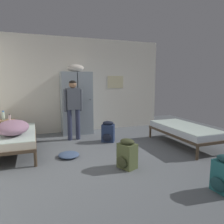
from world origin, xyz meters
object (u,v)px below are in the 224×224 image
at_px(person_traveler, 73,104).
at_px(backpack_navy, 108,132).
at_px(bedding_heap, 13,127).
at_px(bed_left_rear, 14,137).
at_px(clothes_pile_denim, 69,155).
at_px(lotion_bottle, 10,117).
at_px(locker_bank, 76,102).
at_px(bed_right, 184,130).
at_px(shelf_unit, 8,128).
at_px(backpack_olive, 127,154).
at_px(water_bottle, 3,116).

xyz_separation_m(person_traveler, backpack_navy, (0.80, -0.52, -0.71)).
bearing_deg(bedding_heap, bed_left_rear, 92.10).
bearing_deg(backpack_navy, clothes_pile_denim, -146.06).
bearing_deg(lotion_bottle, backpack_navy, -21.88).
bearing_deg(person_traveler, locker_bank, 72.21).
bearing_deg(bed_right, clothes_pile_denim, 176.83).
distance_m(locker_bank, lotion_bottle, 1.86).
bearing_deg(backpack_navy, bedding_heap, -170.61).
relative_size(shelf_unit, bedding_heap, 0.64).
bearing_deg(shelf_unit, backpack_olive, -50.51).
distance_m(bedding_heap, person_traveler, 1.70).
distance_m(bed_left_rear, water_bottle, 1.25).
xyz_separation_m(water_bottle, backpack_navy, (2.56, -1.03, -0.42)).
bearing_deg(bed_right, bed_left_rear, 168.61).
bearing_deg(backpack_olive, backpack_navy, 82.16).
xyz_separation_m(shelf_unit, bed_right, (4.16, -1.94, 0.04)).
xyz_separation_m(bed_right, bed_left_rear, (-3.91, 0.79, 0.00)).
height_order(bed_right, bedding_heap, bedding_heap).
xyz_separation_m(shelf_unit, clothes_pile_denim, (1.33, -1.78, -0.30)).
bearing_deg(shelf_unit, bed_left_rear, -77.74).
xyz_separation_m(person_traveler, clothes_pile_denim, (-0.35, -1.29, -0.92)).
bearing_deg(bed_left_rear, shelf_unit, 102.26).
xyz_separation_m(bed_left_rear, backpack_olive, (1.99, -1.57, -0.12)).
xyz_separation_m(locker_bank, clothes_pile_denim, (-0.56, -1.96, -0.92)).
height_order(shelf_unit, backpack_navy, shelf_unit).
bearing_deg(backpack_olive, shelf_unit, 129.49).
distance_m(water_bottle, clothes_pile_denim, 2.37).
height_order(bed_right, backpack_olive, backpack_olive).
bearing_deg(bed_right, water_bottle, 155.22).
bearing_deg(person_traveler, lotion_bottle, 164.34).
bearing_deg(bed_left_rear, backpack_navy, 3.67).
xyz_separation_m(shelf_unit, backpack_olive, (2.24, -2.72, -0.09)).
height_order(shelf_unit, clothes_pile_denim, shelf_unit).
height_order(bedding_heap, person_traveler, person_traveler).
distance_m(backpack_navy, clothes_pile_denim, 1.40).
relative_size(bedding_heap, backpack_navy, 1.62).
bearing_deg(clothes_pile_denim, bed_left_rear, 149.67).
height_order(bed_right, person_traveler, person_traveler).
height_order(shelf_unit, bed_left_rear, shelf_unit).
xyz_separation_m(bed_right, water_bottle, (-4.24, 1.96, 0.30)).
bearing_deg(bed_right, shelf_unit, 155.03).
bearing_deg(water_bottle, person_traveler, -16.20).
height_order(locker_bank, lotion_bottle, locker_bank).
bearing_deg(shelf_unit, bed_right, -24.97).
height_order(bed_left_rear, bedding_heap, bedding_heap).
xyz_separation_m(bedding_heap, water_bottle, (-0.34, 1.39, 0.05)).
relative_size(bed_right, water_bottle, 7.74).
bearing_deg(person_traveler, bed_right, -30.20).
bearing_deg(shelf_unit, water_bottle, 165.96).
xyz_separation_m(shelf_unit, water_bottle, (-0.08, 0.02, 0.34)).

